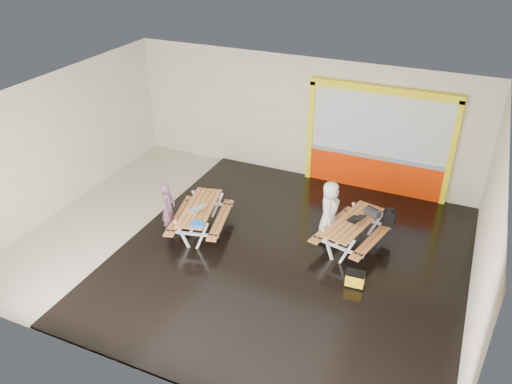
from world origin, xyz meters
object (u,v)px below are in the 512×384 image
at_px(blue_pouch, 197,224).
at_px(dark_case, 322,236).
at_px(person_right, 330,210).
at_px(backpack, 389,217).
at_px(picnic_table_right, 353,227).
at_px(laptop_right, 356,219).
at_px(fluke_bag, 355,279).
at_px(laptop_left, 197,209).
at_px(toolbox, 373,212).
at_px(picnic_table_left, 200,213).
at_px(person_left, 168,208).

bearing_deg(blue_pouch, dark_case, 33.48).
bearing_deg(person_right, backpack, -80.21).
xyz_separation_m(picnic_table_right, laptop_right, (0.04, 0.04, 0.22)).
bearing_deg(picnic_table_right, fluke_bag, -72.36).
distance_m(laptop_left, dark_case, 3.01).
distance_m(person_right, backpack, 1.38).
height_order(picnic_table_right, laptop_left, laptop_left).
relative_size(person_right, blue_pouch, 5.12).
distance_m(laptop_left, toolbox, 4.05).
bearing_deg(picnic_table_right, person_right, 161.84).
bearing_deg(backpack, fluke_bag, -97.70).
height_order(person_right, toolbox, person_right).
relative_size(laptop_left, backpack, 0.87).
bearing_deg(laptop_left, blue_pouch, -60.21).
bearing_deg(picnic_table_left, fluke_bag, -7.09).
relative_size(person_right, laptop_right, 3.18).
distance_m(blue_pouch, backpack, 4.41).
xyz_separation_m(person_right, dark_case, (-0.09, -0.19, -0.66)).
bearing_deg(dark_case, backpack, 22.15).
height_order(laptop_left, fluke_bag, laptop_left).
bearing_deg(fluke_bag, backpack, 82.30).
xyz_separation_m(toolbox, backpack, (0.36, 0.19, -0.15)).
bearing_deg(fluke_bag, picnic_table_left, 172.91).
bearing_deg(backpack, laptop_left, -158.65).
bearing_deg(person_right, fluke_bag, -152.40).
bearing_deg(person_left, laptop_left, -84.49).
height_order(person_left, backpack, person_left).
height_order(blue_pouch, dark_case, blue_pouch).
relative_size(picnic_table_right, fluke_bag, 5.09).
xyz_separation_m(blue_pouch, toolbox, (3.47, 1.99, 0.05)).
xyz_separation_m(blue_pouch, fluke_bag, (3.57, 0.23, -0.56)).
bearing_deg(toolbox, picnic_table_right, -128.79).
bearing_deg(picnic_table_left, dark_case, 17.65).
distance_m(toolbox, backpack, 0.44).
bearing_deg(picnic_table_left, laptop_right, 14.38).
bearing_deg(person_left, picnic_table_right, -87.08).
relative_size(laptop_right, backpack, 0.97).
distance_m(picnic_table_left, laptop_right, 3.66).
height_order(picnic_table_right, person_left, person_left).
height_order(picnic_table_right, backpack, backpack).
height_order(laptop_right, toolbox, toolbox).
height_order(person_left, person_right, person_right).
relative_size(person_right, laptop_left, 3.55).
distance_m(picnic_table_right, laptop_right, 0.23).
bearing_deg(dark_case, toolbox, 20.31).
xyz_separation_m(picnic_table_right, person_left, (-4.10, -1.26, 0.20)).
xyz_separation_m(picnic_table_right, laptop_left, (-3.46, -1.03, 0.22)).
bearing_deg(person_left, picnic_table_left, -71.24).
xyz_separation_m(picnic_table_left, toolbox, (3.82, 1.27, 0.26)).
distance_m(person_left, laptop_right, 4.35).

